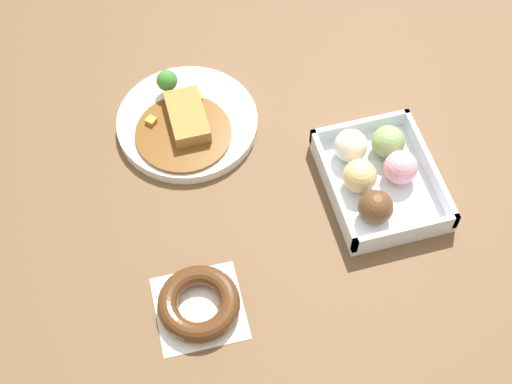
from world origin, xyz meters
TOP-DOWN VIEW (x-y plane):
  - ground_plane at (0.00, 0.00)m, footprint 1.60×1.60m
  - curry_plate at (-0.16, -0.11)m, footprint 0.23×0.23m
  - donut_box at (0.03, 0.15)m, footprint 0.21×0.16m
  - chocolate_ring_donut at (0.16, -0.16)m, footprint 0.13×0.13m

SIDE VIEW (x-z plane):
  - ground_plane at x=0.00m, z-range 0.00..0.00m
  - curry_plate at x=-0.16m, z-range -0.02..0.05m
  - chocolate_ring_donut at x=0.16m, z-range 0.00..0.03m
  - donut_box at x=0.03m, z-range -0.01..0.06m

